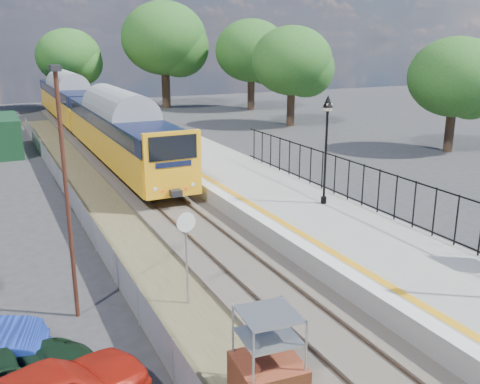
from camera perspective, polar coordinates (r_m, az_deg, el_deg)
ground at (r=16.22m, az=5.11°, el=-12.34°), size 120.00×120.00×0.00m
track_bed at (r=24.17m, az=-7.63°, el=-2.46°), size 5.90×80.00×0.29m
platform at (r=24.40m, az=4.07°, el=-1.29°), size 5.00×70.00×0.90m
platform_edge at (r=23.35m, az=-0.31°, el=-0.88°), size 0.90×70.00×0.01m
victorian_lamp_north at (r=22.47m, az=9.26°, el=7.12°), size 0.44×0.44×4.60m
palisade_fence at (r=20.93m, az=17.65°, el=-1.01°), size 0.12×26.00×2.00m
wire_fence at (r=25.42m, az=-17.33°, el=-0.94°), size 0.06×52.00×1.20m
tree_line at (r=54.92m, az=-16.95°, el=14.19°), size 56.80×43.80×11.88m
train at (r=43.80m, az=-15.88°, el=8.37°), size 2.82×40.83×3.51m
brick_plinth at (r=11.97m, az=3.01°, el=-17.53°), size 1.49×1.49×2.23m
speed_sign at (r=15.60m, az=-5.73°, el=-5.39°), size 0.59×0.11×2.93m
carpark_lamp at (r=15.04m, az=-18.12°, el=1.10°), size 0.25×0.50×7.05m
car_green at (r=13.39m, az=-23.46°, el=-17.69°), size 4.15×2.47×1.08m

